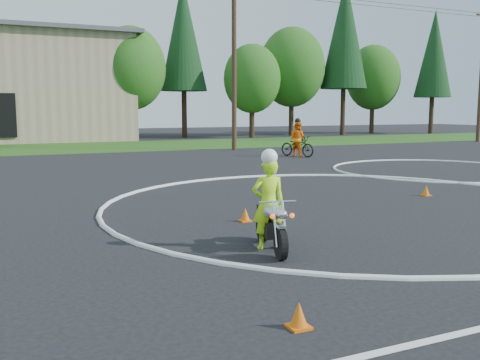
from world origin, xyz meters
name	(u,v)px	position (x,y,z in m)	size (l,w,h in m)	color
ground	(432,229)	(0.00, 0.00, 0.00)	(120.00, 120.00, 0.00)	black
grass_strip	(128,146)	(0.00, 27.00, 0.01)	(120.00, 10.00, 0.02)	#1E4714
course_markings	(378,192)	(2.17, 4.35, 0.01)	(19.05, 19.05, 0.12)	silver
primary_motorcycle	(272,224)	(-3.72, -0.10, 0.46)	(0.74, 1.76, 0.94)	black
rider_primary_grp	(268,201)	(-3.71, 0.03, 0.84)	(0.65, 0.50, 1.74)	#B8FC1A
rider_second_grp	(297,143)	(6.14, 15.61, 0.69)	(1.42, 2.16, 1.97)	black
traffic_cones	(469,192)	(3.89, 2.60, 0.14)	(16.69, 11.76, 0.30)	#DD5F0B
treeline	(272,61)	(14.78, 34.61, 6.62)	(38.20, 8.10, 14.52)	#382619
utility_poles	(234,61)	(5.00, 21.00, 5.20)	(41.60, 1.12, 10.00)	#473321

